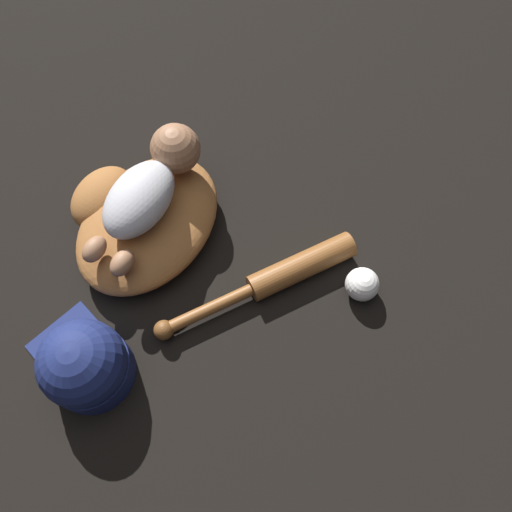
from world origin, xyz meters
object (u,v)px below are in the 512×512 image
(baseball, at_px, (362,284))
(baseball_cap, at_px, (84,365))
(baby_figure, at_px, (152,185))
(baseball_glove, at_px, (142,218))
(baseball_bat, at_px, (281,276))

(baseball, bearing_deg, baseball_cap, 115.36)
(baby_figure, distance_m, baseball, 0.48)
(baseball_glove, xyz_separation_m, baseball_cap, (-0.33, 0.03, 0.02))
(baseball_bat, distance_m, baseball_cap, 0.42)
(baseball, bearing_deg, baby_figure, 75.49)
(baseball_bat, height_order, baseball_cap, baseball_cap)
(baseball_bat, relative_size, baseball_cap, 1.67)
(baby_figure, bearing_deg, baseball_bat, -112.52)
(baseball_glove, distance_m, baseball_bat, 0.33)
(baby_figure, distance_m, baseball_cap, 0.37)
(baseball_glove, xyz_separation_m, baseball, (-0.09, -0.48, -0.01))
(baseball_bat, relative_size, baseball, 5.58)
(baseball_glove, xyz_separation_m, baseball_bat, (-0.09, -0.31, -0.02))
(baseball_bat, xyz_separation_m, baseball, (-0.00, -0.17, 0.01))
(baseball_cap, bearing_deg, baby_figure, -9.73)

